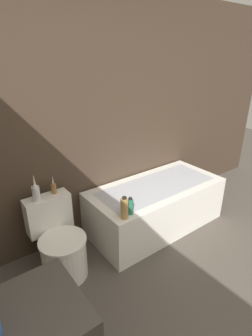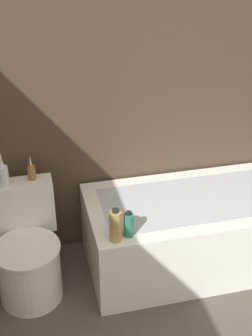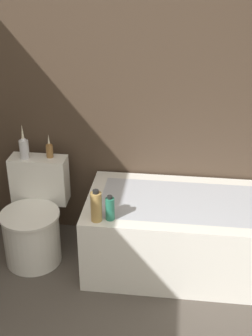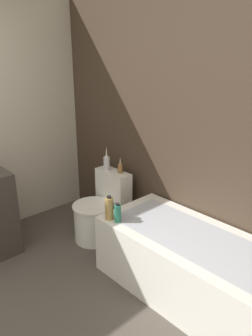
{
  "view_description": "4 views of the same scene",
  "coord_description": "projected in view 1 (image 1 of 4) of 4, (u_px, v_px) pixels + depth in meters",
  "views": [
    {
      "loc": [
        -1.25,
        -0.18,
        1.98
      ],
      "look_at": [
        0.1,
        1.63,
        0.99
      ],
      "focal_mm": 28.0,
      "sensor_mm": 36.0,
      "label": 1
    },
    {
      "loc": [
        -0.49,
        -0.71,
        2.36
      ],
      "look_at": [
        0.09,
        1.68,
        0.94
      ],
      "focal_mm": 50.0,
      "sensor_mm": 36.0,
      "label": 2
    },
    {
      "loc": [
        0.49,
        -1.06,
        2.28
      ],
      "look_at": [
        0.16,
        1.6,
        0.9
      ],
      "focal_mm": 50.0,
      "sensor_mm": 36.0,
      "label": 3
    },
    {
      "loc": [
        1.99,
        -0.18,
        2.0
      ],
      "look_at": [
        0.09,
        1.59,
        1.05
      ],
      "focal_mm": 35.0,
      "sensor_mm": 36.0,
      "label": 4
    }
  ],
  "objects": [
    {
      "name": "wall_back_tiled",
      "position": [
        84.0,
        124.0,
        2.73
      ],
      "size": [
        6.4,
        0.06,
        2.6
      ],
      "color": "#423326",
      "rests_on": "ground_plane"
    },
    {
      "name": "bathtub",
      "position": [
        155.0,
        205.0,
        3.19
      ],
      "size": [
        1.64,
        0.77,
        0.55
      ],
      "color": "white",
      "rests_on": "ground"
    },
    {
      "name": "toilet",
      "position": [
        60.0,
        245.0,
        2.5
      ],
      "size": [
        0.44,
        0.6,
        0.73
      ],
      "color": "white",
      "rests_on": "ground"
    },
    {
      "name": "vase_gold",
      "position": [
        36.0,
        192.0,
        2.39
      ],
      "size": [
        0.07,
        0.07,
        0.27
      ],
      "color": "silver",
      "rests_on": "toilet"
    },
    {
      "name": "vase_silver",
      "position": [
        54.0,
        187.0,
        2.53
      ],
      "size": [
        0.05,
        0.05,
        0.19
      ],
      "color": "olive",
      "rests_on": "toilet"
    },
    {
      "name": "shampoo_bottle_tall",
      "position": [
        124.0,
        208.0,
        2.43
      ],
      "size": [
        0.07,
        0.07,
        0.23
      ],
      "color": "tan",
      "rests_on": "bathtub"
    },
    {
      "name": "shampoo_bottle_short",
      "position": [
        130.0,
        206.0,
        2.51
      ],
      "size": [
        0.06,
        0.06,
        0.18
      ],
      "color": "#267259",
      "rests_on": "bathtub"
    }
  ]
}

